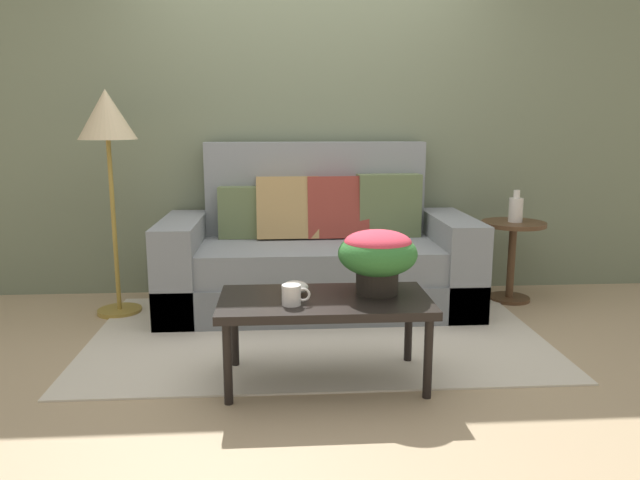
{
  "coord_description": "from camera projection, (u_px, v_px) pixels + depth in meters",
  "views": [
    {
      "loc": [
        -0.21,
        -3.39,
        1.28
      ],
      "look_at": [
        0.02,
        -0.01,
        0.61
      ],
      "focal_mm": 33.36,
      "sensor_mm": 36.0,
      "label": 1
    }
  ],
  "objects": [
    {
      "name": "area_rug",
      "position": [
        316.0,
        334.0,
        3.64
      ],
      "size": [
        2.7,
        1.63,
        0.01
      ],
      "primitive_type": "cube",
      "color": "beige",
      "rests_on": "ground"
    },
    {
      "name": "couch",
      "position": [
        318.0,
        257.0,
        4.16
      ],
      "size": [
        2.12,
        0.9,
        1.14
      ],
      "color": "slate",
      "rests_on": "ground"
    },
    {
      "name": "side_table",
      "position": [
        512.0,
        246.0,
        4.28
      ],
      "size": [
        0.45,
        0.45,
        0.58
      ],
      "color": "#4C331E",
      "rests_on": "ground"
    },
    {
      "name": "wall_back",
      "position": [
        307.0,
        110.0,
        4.43
      ],
      "size": [
        6.4,
        0.12,
        2.74
      ],
      "primitive_type": "cube",
      "color": "slate",
      "rests_on": "ground"
    },
    {
      "name": "floor_lamp",
      "position": [
        107.0,
        128.0,
        3.82
      ],
      "size": [
        0.37,
        0.37,
        1.49
      ],
      "color": "olive",
      "rests_on": "ground"
    },
    {
      "name": "coffee_table",
      "position": [
        326.0,
        306.0,
        2.91
      ],
      "size": [
        1.03,
        0.53,
        0.44
      ],
      "color": "black",
      "rests_on": "ground"
    },
    {
      "name": "ground_plane",
      "position": [
        317.0,
        338.0,
        3.58
      ],
      "size": [
        14.0,
        14.0,
        0.0
      ],
      "primitive_type": "plane",
      "color": "tan"
    },
    {
      "name": "coffee_mug",
      "position": [
        292.0,
        295.0,
        2.78
      ],
      "size": [
        0.13,
        0.09,
        0.1
      ],
      "color": "white",
      "rests_on": "coffee_table"
    },
    {
      "name": "potted_plant",
      "position": [
        378.0,
        254.0,
        2.95
      ],
      "size": [
        0.39,
        0.39,
        0.32
      ],
      "color": "black",
      "rests_on": "coffee_table"
    },
    {
      "name": "table_vase",
      "position": [
        516.0,
        209.0,
        4.22
      ],
      "size": [
        0.1,
        0.1,
        0.23
      ],
      "color": "silver",
      "rests_on": "side_table"
    },
    {
      "name": "snack_bowl",
      "position": [
        295.0,
        287.0,
        2.95
      ],
      "size": [
        0.14,
        0.14,
        0.07
      ],
      "color": "silver",
      "rests_on": "coffee_table"
    }
  ]
}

